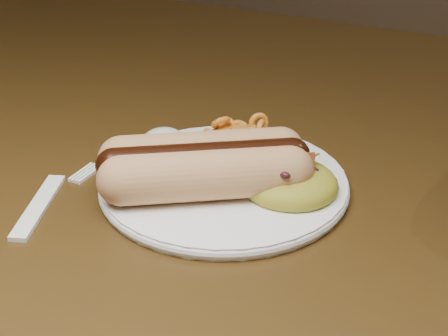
% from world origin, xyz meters
% --- Properties ---
extents(table, '(1.60, 0.90, 0.75)m').
position_xyz_m(table, '(0.00, 0.00, 0.66)').
color(table, '#3A250C').
rests_on(table, floor).
extents(plate, '(0.25, 0.25, 0.01)m').
position_xyz_m(plate, '(0.01, -0.08, 0.76)').
color(plate, white).
rests_on(plate, table).
extents(hotdog, '(0.14, 0.14, 0.04)m').
position_xyz_m(hotdog, '(0.00, -0.10, 0.78)').
color(hotdog, tan).
rests_on(hotdog, plate).
extents(mac_and_cheese, '(0.09, 0.09, 0.03)m').
position_xyz_m(mac_and_cheese, '(0.01, -0.03, 0.78)').
color(mac_and_cheese, orange).
rests_on(mac_and_cheese, plate).
extents(sour_cream, '(0.05, 0.05, 0.03)m').
position_xyz_m(sour_cream, '(-0.06, -0.06, 0.77)').
color(sour_cream, silver).
rests_on(sour_cream, plate).
extents(taco_salad, '(0.08, 0.08, 0.04)m').
position_xyz_m(taco_salad, '(0.07, -0.08, 0.78)').
color(taco_salad, gold).
rests_on(taco_salad, plate).
extents(fork, '(0.08, 0.16, 0.00)m').
position_xyz_m(fork, '(-0.11, -0.18, 0.75)').
color(fork, white).
rests_on(fork, table).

